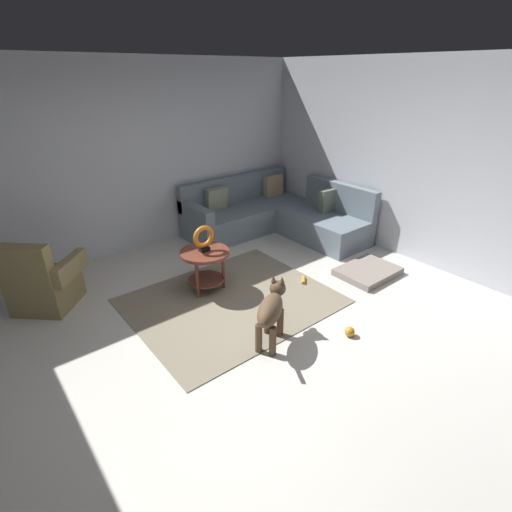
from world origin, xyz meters
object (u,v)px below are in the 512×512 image
(side_table, at_px, (205,260))
(dog_toy_ball, at_px, (350,332))
(dog_bed_mat, at_px, (368,271))
(dog, at_px, (271,310))
(torus_sculpture, at_px, (204,238))
(sectional_couch, at_px, (274,216))
(armchair, at_px, (42,283))
(dog_toy_rope, at_px, (304,280))

(side_table, distance_m, dog_toy_ball, 1.89)
(dog_bed_mat, height_order, dog, dog)
(torus_sculpture, bearing_deg, dog, -91.59)
(dog_toy_ball, bearing_deg, sectional_couch, 64.22)
(dog, bearing_deg, dog_toy_ball, 22.06)
(dog, xyz_separation_m, dog_toy_ball, (0.69, -0.46, -0.32))
(side_table, height_order, dog, dog)
(dog, height_order, dog_toy_ball, dog)
(dog, distance_m, dog_toy_ball, 0.89)
(sectional_couch, relative_size, armchair, 2.26)
(sectional_couch, relative_size, dog_bed_mat, 2.81)
(side_table, xyz_separation_m, dog_toy_ball, (0.66, -1.73, -0.36))
(torus_sculpture, bearing_deg, dog_toy_rope, -30.07)
(side_table, bearing_deg, dog_toy_ball, -69.24)
(dog_bed_mat, bearing_deg, torus_sculpture, 151.68)
(torus_sculpture, xyz_separation_m, dog_toy_rope, (1.09, -0.63, -0.69))
(sectional_couch, xyz_separation_m, dog_bed_mat, (-0.01, -1.93, -0.25))
(torus_sculpture, xyz_separation_m, dog, (-0.04, -1.27, -0.33))
(dog_bed_mat, xyz_separation_m, dog, (-1.95, -0.24, 0.33))
(side_table, xyz_separation_m, torus_sculpture, (-0.00, 0.00, 0.29))
(dog_bed_mat, relative_size, dog, 1.10)
(armchair, xyz_separation_m, dog_toy_ball, (2.32, -2.57, -0.27))
(armchair, xyz_separation_m, dog_toy_rope, (2.76, -1.47, -0.30))
(dog_bed_mat, distance_m, dog_toy_rope, 0.92)
(dog_toy_ball, distance_m, dog_toy_rope, 1.18)
(dog, xyz_separation_m, dog_toy_rope, (1.13, 0.64, -0.35))
(sectional_couch, bearing_deg, dog, -132.07)
(dog_toy_rope, bearing_deg, armchair, 151.90)
(sectional_couch, bearing_deg, torus_sculpture, -154.91)
(sectional_couch, distance_m, armchair, 3.59)
(dog_bed_mat, bearing_deg, dog_toy_ball, -151.01)
(dog, bearing_deg, sectional_couch, 103.53)
(dog_toy_rope, bearing_deg, dog_bed_mat, -25.92)
(side_table, height_order, torus_sculpture, torus_sculpture)
(torus_sculpture, bearing_deg, sectional_couch, 25.09)
(armchair, relative_size, dog_toy_rope, 6.06)
(dog, bearing_deg, side_table, 144.01)
(sectional_couch, xyz_separation_m, dog_toy_ball, (-1.27, -2.63, -0.24))
(side_table, bearing_deg, dog, -91.59)
(torus_sculpture, height_order, dog_toy_rope, torus_sculpture)
(armchair, xyz_separation_m, side_table, (1.66, -0.84, 0.09))
(dog_toy_ball, xyz_separation_m, dog_toy_rope, (0.44, 1.10, -0.03))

